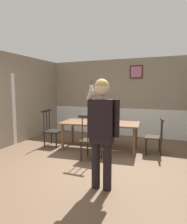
{
  "coord_description": "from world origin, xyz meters",
  "views": [
    {
      "loc": [
        1.61,
        -3.77,
        1.63
      ],
      "look_at": [
        0.17,
        -0.25,
        1.19
      ],
      "focal_mm": 31.7,
      "sensor_mm": 36.0,
      "label": 1
    }
  ],
  "objects_px": {
    "chair_near_window": "(155,136)",
    "chair_at_table_head": "(52,129)",
    "dining_table": "(100,125)",
    "chair_opposite_corner": "(107,126)",
    "chair_by_doorway": "(91,139)",
    "person_figure": "(102,126)"
  },
  "relations": [
    {
      "from": "chair_near_window",
      "to": "chair_at_table_head",
      "type": "distance_m",
      "value": 2.86
    },
    {
      "from": "dining_table",
      "to": "chair_opposite_corner",
      "type": "xyz_separation_m",
      "value": [
        -0.09,
        0.85,
        -0.19
      ]
    },
    {
      "from": "chair_opposite_corner",
      "to": "chair_at_table_head",
      "type": "bearing_deg",
      "value": 35.21
    },
    {
      "from": "dining_table",
      "to": "chair_near_window",
      "type": "relative_size",
      "value": 2.36
    },
    {
      "from": "dining_table",
      "to": "chair_by_doorway",
      "type": "height_order",
      "value": "chair_by_doorway"
    },
    {
      "from": "chair_near_window",
      "to": "chair_by_doorway",
      "type": "distance_m",
      "value": 1.67
    },
    {
      "from": "chair_at_table_head",
      "to": "chair_opposite_corner",
      "type": "xyz_separation_m",
      "value": [
        1.33,
        1.01,
        0.01
      ]
    },
    {
      "from": "chair_near_window",
      "to": "chair_opposite_corner",
      "type": "relative_size",
      "value": 0.89
    },
    {
      "from": "dining_table",
      "to": "chair_near_window",
      "type": "xyz_separation_m",
      "value": [
        1.42,
        0.16,
        -0.22
      ]
    },
    {
      "from": "chair_near_window",
      "to": "chair_at_table_head",
      "type": "height_order",
      "value": "chair_at_table_head"
    },
    {
      "from": "dining_table",
      "to": "chair_at_table_head",
      "type": "bearing_deg",
      "value": -173.65
    },
    {
      "from": "dining_table",
      "to": "chair_near_window",
      "type": "distance_m",
      "value": 1.44
    },
    {
      "from": "dining_table",
      "to": "person_figure",
      "type": "relative_size",
      "value": 1.21
    },
    {
      "from": "chair_near_window",
      "to": "person_figure",
      "type": "xyz_separation_m",
      "value": [
        -0.64,
        -2.17,
        0.59
      ]
    },
    {
      "from": "chair_by_doorway",
      "to": "chair_at_table_head",
      "type": "bearing_deg",
      "value": 155.68
    },
    {
      "from": "chair_at_table_head",
      "to": "person_figure",
      "type": "xyz_separation_m",
      "value": [
        2.21,
        -1.85,
        0.57
      ]
    },
    {
      "from": "chair_opposite_corner",
      "to": "chair_near_window",
      "type": "bearing_deg",
      "value": 153.73
    },
    {
      "from": "chair_by_doorway",
      "to": "chair_opposite_corner",
      "type": "distance_m",
      "value": 1.71
    },
    {
      "from": "chair_by_doorway",
      "to": "chair_opposite_corner",
      "type": "xyz_separation_m",
      "value": [
        -0.18,
        1.7,
        -0.01
      ]
    },
    {
      "from": "dining_table",
      "to": "chair_opposite_corner",
      "type": "height_order",
      "value": "chair_opposite_corner"
    },
    {
      "from": "chair_near_window",
      "to": "chair_at_table_head",
      "type": "bearing_deg",
      "value": 87.37
    },
    {
      "from": "dining_table",
      "to": "chair_by_doorway",
      "type": "distance_m",
      "value": 0.87
    }
  ]
}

